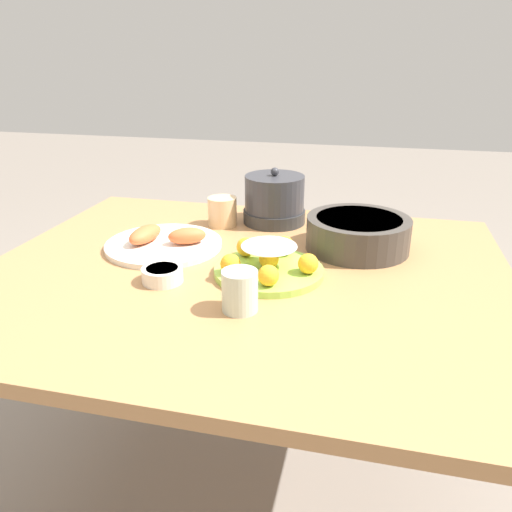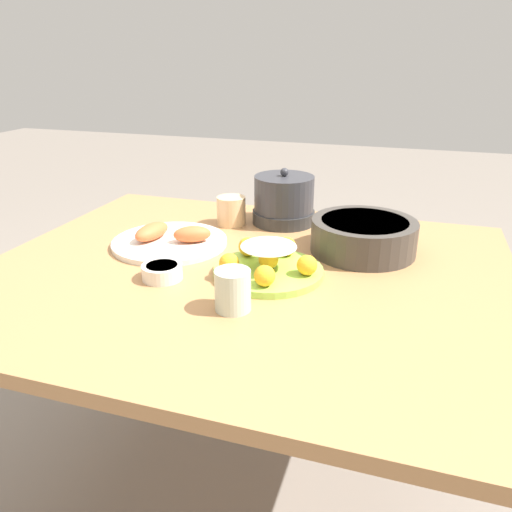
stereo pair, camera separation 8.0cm
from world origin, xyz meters
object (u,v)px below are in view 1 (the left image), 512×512
at_px(dining_table, 244,306).
at_px(serving_bowl, 358,232).
at_px(warming_pot, 275,200).
at_px(cup_far, 222,211).
at_px(cup_near, 240,291).
at_px(cake_plate, 268,264).
at_px(sauce_bowl, 162,274).
at_px(seafood_platter, 164,242).

distance_m(dining_table, serving_bowl, 0.35).
bearing_deg(warming_pot, cup_far, -156.69).
height_order(serving_bowl, warming_pot, warming_pot).
bearing_deg(cup_near, cup_far, 110.67).
distance_m(dining_table, warming_pot, 0.40).
bearing_deg(serving_bowl, cup_near, -118.38).
xyz_separation_m(dining_table, cup_far, (-0.14, 0.30, 0.14)).
relative_size(dining_table, cake_plate, 4.88).
height_order(cake_plate, serving_bowl, serving_bowl).
bearing_deg(sauce_bowl, seafood_platter, 112.34).
bearing_deg(seafood_platter, serving_bowl, 12.07).
distance_m(sauce_bowl, warming_pot, 0.49).
bearing_deg(seafood_platter, cake_plate, -18.88).
bearing_deg(cup_far, warming_pot, 23.31).
relative_size(sauce_bowl, seafood_platter, 0.30).
relative_size(dining_table, cup_near, 14.66).
height_order(cup_near, warming_pot, warming_pot).
bearing_deg(cup_near, seafood_platter, 134.94).
relative_size(serving_bowl, sauce_bowl, 2.89).
height_order(dining_table, warming_pot, warming_pot).
relative_size(seafood_platter, cup_far, 3.60).
height_order(cake_plate, seafood_platter, cake_plate).
bearing_deg(warming_pot, seafood_platter, -131.75).
relative_size(cup_near, warming_pot, 0.45).
xyz_separation_m(cake_plate, seafood_platter, (-0.30, 0.10, -0.01)).
distance_m(cup_near, cup_far, 0.52).
distance_m(serving_bowl, cup_near, 0.44).
distance_m(cup_near, warming_pot, 0.55).
bearing_deg(cup_far, cake_plate, -56.72).
bearing_deg(sauce_bowl, serving_bowl, 36.18).
xyz_separation_m(cake_plate, cup_near, (-0.02, -0.18, 0.02)).
distance_m(dining_table, cake_plate, 0.14).
distance_m(serving_bowl, cup_far, 0.41).
height_order(serving_bowl, seafood_platter, serving_bowl).
xyz_separation_m(sauce_bowl, seafood_platter, (-0.08, 0.19, -0.00)).
xyz_separation_m(seafood_platter, warming_pot, (0.24, 0.27, 0.05)).
height_order(dining_table, cup_far, cup_far).
bearing_deg(serving_bowl, dining_table, -142.14).
bearing_deg(dining_table, seafood_platter, 159.12).
xyz_separation_m(cake_plate, sauce_bowl, (-0.22, -0.09, -0.01)).
xyz_separation_m(serving_bowl, seafood_platter, (-0.49, -0.10, -0.03)).
distance_m(dining_table, seafood_platter, 0.28).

